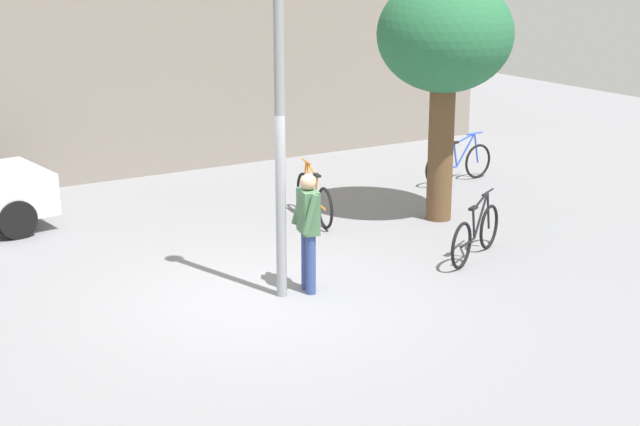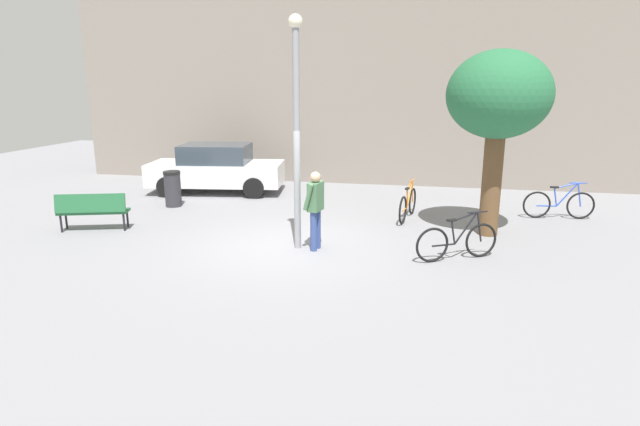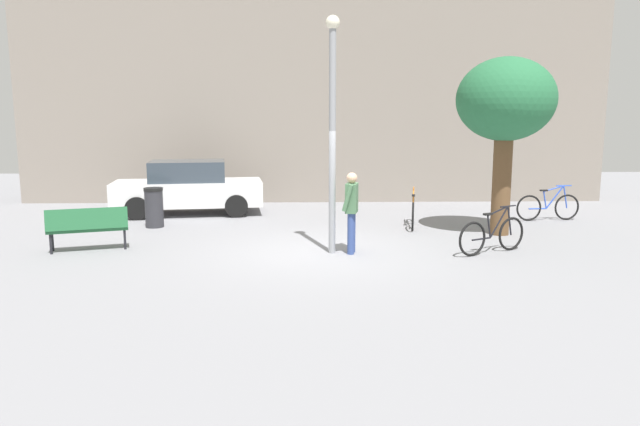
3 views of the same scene
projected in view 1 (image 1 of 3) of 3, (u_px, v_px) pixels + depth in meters
The scene contains 7 objects.
ground_plane at pixel (264, 295), 12.68m from camera, with size 36.00×36.00×0.00m, color gray.
lamppost at pixel (280, 98), 11.93m from camera, with size 0.28×0.28×4.74m.
person_by_lamppost at pixel (308, 225), 12.57m from camera, with size 0.38×0.63×1.67m.
plaza_tree at pixel (445, 40), 15.35m from camera, with size 2.27×2.27×4.16m.
bicycle_black at pixel (476, 234), 14.10m from camera, with size 1.62×0.89×0.97m.
bicycle_blue at pixel (459, 163), 18.63m from camera, with size 1.81×0.23×0.97m.
bicycle_orange at pixel (314, 198), 16.08m from camera, with size 0.40×1.79×0.97m.
Camera 1 is at (-5.42, -10.57, 4.63)m, focal length 52.01 mm.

